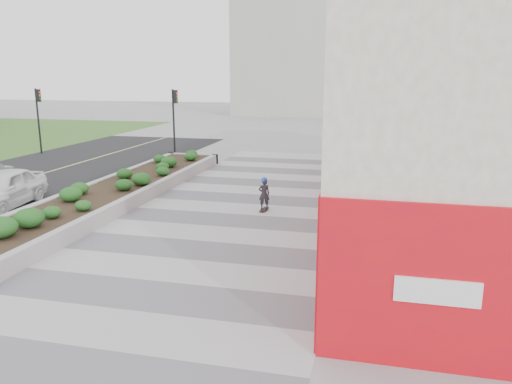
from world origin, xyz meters
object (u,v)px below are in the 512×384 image
traffic_signal_near (175,113)px  car_white (2,189)px  planter (117,189)px  traffic_signal_far (38,111)px  skateboarder (264,194)px

traffic_signal_near → car_white: (-1.79, -12.96, -2.01)m
traffic_signal_near → car_white: bearing=-97.9°
planter → traffic_signal_near: 10.90m
planter → traffic_signal_far: traffic_signal_far is taller
traffic_signal_far → car_white: (7.41, -12.46, -2.01)m
traffic_signal_far → skateboarder: bearing=-31.2°
planter → skateboarder: bearing=-4.3°
planter → traffic_signal_far: 15.00m
planter → traffic_signal_near: bearing=99.3°
planter → skateboarder: 6.40m
traffic_signal_far → car_white: size_ratio=0.95×
car_white → traffic_signal_near: bearing=73.3°
skateboarder → car_white: 10.09m
traffic_signal_far → skateboarder: traffic_signal_far is taller
traffic_signal_near → skateboarder: 13.81m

